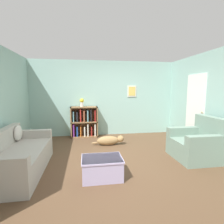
{
  "coord_description": "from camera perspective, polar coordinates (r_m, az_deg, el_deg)",
  "views": [
    {
      "loc": [
        -0.67,
        -3.91,
        1.62
      ],
      "look_at": [
        0.0,
        0.4,
        1.05
      ],
      "focal_mm": 28.0,
      "sensor_mm": 36.0,
      "label": 1
    }
  ],
  "objects": [
    {
      "name": "dog",
      "position": [
        5.16,
        -0.74,
        -9.24
      ],
      "size": [
        0.94,
        0.24,
        0.27
      ],
      "color": "#9E7A4C",
      "rests_on": "ground_plane"
    },
    {
      "name": "bookshelf",
      "position": [
        6.04,
        -9.02,
        -3.36
      ],
      "size": [
        0.9,
        0.34,
        1.04
      ],
      "color": "olive",
      "rests_on": "ground_plane"
    },
    {
      "name": "recliner_chair",
      "position": [
        4.62,
        26.17,
        -9.39
      ],
      "size": [
        0.96,
        1.01,
        0.98
      ],
      "color": "gray",
      "rests_on": "ground_plane"
    },
    {
      "name": "couch",
      "position": [
        3.95,
        -28.62,
        -12.92
      ],
      "size": [
        0.88,
        1.9,
        0.82
      ],
      "color": "#ADA89E",
      "rests_on": "ground_plane"
    },
    {
      "name": "ground_plane",
      "position": [
        4.28,
        0.85,
        -14.78
      ],
      "size": [
        14.0,
        14.0,
        0.0
      ],
      "primitive_type": "plane",
      "color": "brown"
    },
    {
      "name": "vase",
      "position": [
        5.93,
        -9.83,
        3.23
      ],
      "size": [
        0.14,
        0.14,
        0.28
      ],
      "color": "silver",
      "rests_on": "bookshelf"
    },
    {
      "name": "wall_back",
      "position": [
        6.2,
        -2.62,
        4.48
      ],
      "size": [
        5.6,
        0.13,
        2.6
      ],
      "color": "#93BCB2",
      "rests_on": "ground_plane"
    },
    {
      "name": "wall_right",
      "position": [
        5.09,
        30.48,
        2.73
      ],
      "size": [
        0.16,
        5.0,
        2.6
      ],
      "color": "#93BCB2",
      "rests_on": "ground_plane"
    },
    {
      "name": "coffee_table",
      "position": [
        3.35,
        -3.28,
        -17.52
      ],
      "size": [
        0.74,
        0.53,
        0.38
      ],
      "color": "#ADA3CC",
      "rests_on": "ground_plane"
    }
  ]
}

